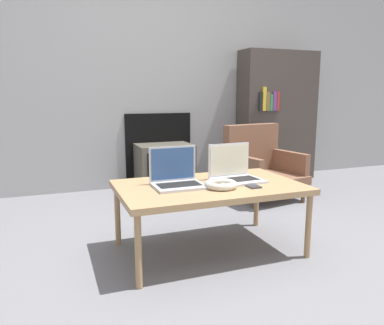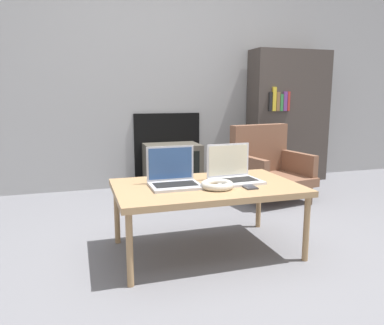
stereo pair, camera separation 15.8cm
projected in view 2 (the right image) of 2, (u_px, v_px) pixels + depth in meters
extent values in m
plane|color=slate|center=(220.00, 268.00, 2.14)|extent=(14.00, 14.00, 0.00)
cube|color=#999999|center=(148.00, 63.00, 3.88)|extent=(7.00, 0.06, 2.60)
cube|color=black|center=(167.00, 149.00, 4.06)|extent=(0.72, 0.03, 0.78)
cube|color=#9E7A51|center=(206.00, 188.00, 2.30)|extent=(1.12, 0.69, 0.04)
cylinder|color=#9E7A51|center=(130.00, 250.00, 1.90)|extent=(0.04, 0.04, 0.40)
cylinder|color=#9E7A51|center=(306.00, 229.00, 2.20)|extent=(0.04, 0.04, 0.40)
cylinder|color=#9E7A51|center=(117.00, 214.00, 2.47)|extent=(0.04, 0.04, 0.40)
cylinder|color=#9E7A51|center=(259.00, 201.00, 2.77)|extent=(0.04, 0.04, 0.40)
cube|color=#B2B2B7|center=(175.00, 186.00, 2.23)|extent=(0.30, 0.24, 0.02)
cube|color=black|center=(175.00, 184.00, 2.23)|extent=(0.25, 0.13, 0.00)
cube|color=#B2B2B7|center=(170.00, 163.00, 2.32)|extent=(0.30, 0.01, 0.22)
cube|color=#2D4C7F|center=(170.00, 163.00, 2.32)|extent=(0.27, 0.00, 0.19)
cube|color=silver|center=(236.00, 181.00, 2.35)|extent=(0.31, 0.26, 0.02)
cube|color=black|center=(236.00, 180.00, 2.35)|extent=(0.26, 0.15, 0.00)
cube|color=silver|center=(228.00, 160.00, 2.44)|extent=(0.30, 0.03, 0.22)
cube|color=beige|center=(228.00, 160.00, 2.43)|extent=(0.27, 0.02, 0.19)
torus|color=beige|center=(217.00, 185.00, 2.20)|extent=(0.19, 0.19, 0.04)
cube|color=#333338|center=(248.00, 186.00, 2.23)|extent=(0.07, 0.13, 0.01)
cube|color=#4C473D|center=(172.00, 167.00, 3.89)|extent=(0.56, 0.40, 0.47)
cube|color=black|center=(177.00, 170.00, 3.70)|extent=(0.46, 0.01, 0.37)
cube|color=brown|center=(273.00, 180.00, 3.47)|extent=(0.70, 0.65, 0.08)
cube|color=brown|center=(259.00, 148.00, 3.62)|extent=(0.62, 0.21, 0.46)
cube|color=brown|center=(249.00, 168.00, 3.32)|extent=(0.15, 0.50, 0.20)
cube|color=brown|center=(296.00, 163.00, 3.57)|extent=(0.15, 0.50, 0.20)
cylinder|color=#4C3828|center=(259.00, 201.00, 3.20)|extent=(0.04, 0.04, 0.16)
cylinder|color=#4C3828|center=(311.00, 196.00, 3.35)|extent=(0.04, 0.04, 0.16)
cylinder|color=#4C3828|center=(237.00, 188.00, 3.63)|extent=(0.04, 0.04, 0.16)
cylinder|color=#4C3828|center=(284.00, 185.00, 3.78)|extent=(0.04, 0.04, 0.16)
cube|color=#3F3833|center=(288.00, 117.00, 4.25)|extent=(0.90, 0.30, 1.46)
cube|color=black|center=(270.00, 102.00, 3.97)|extent=(0.03, 0.02, 0.20)
cube|color=gold|center=(274.00, 99.00, 3.98)|extent=(0.04, 0.02, 0.25)
cube|color=brown|center=(278.00, 102.00, 4.00)|extent=(0.04, 0.02, 0.20)
cube|color=#337F42|center=(281.00, 103.00, 4.01)|extent=(0.03, 0.02, 0.18)
cube|color=#6B387F|center=(285.00, 101.00, 4.02)|extent=(0.04, 0.02, 0.21)
cube|color=#B22D28|center=(288.00, 101.00, 4.03)|extent=(0.03, 0.02, 0.21)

